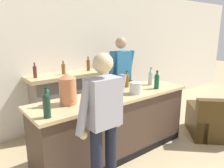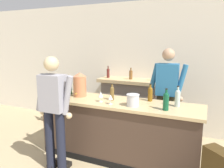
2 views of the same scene
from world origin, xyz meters
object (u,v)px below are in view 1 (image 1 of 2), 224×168
at_px(wine_bottle_riesling_slim, 151,77).
at_px(wine_bottle_chardonnay_pale, 106,88).
at_px(copper_dispenser, 68,89).
at_px(wine_bottle_port_short, 47,97).
at_px(armchair_black, 214,123).
at_px(wine_glass_back_row, 120,91).
at_px(wine_bottle_rose_blush, 47,104).
at_px(wine_bottle_merlot_tall, 157,81).
at_px(wine_bottle_burgundy_dark, 127,80).
at_px(wine_glass_by_dispenser, 107,92).
at_px(person_bartender, 121,80).
at_px(ice_bucket_steel, 136,88).
at_px(person_customer, 103,124).
at_px(fireplace_stone, 66,102).

xyz_separation_m(wine_bottle_riesling_slim, wine_bottle_chardonnay_pale, (-1.02, -0.05, -0.02)).
bearing_deg(copper_dispenser, wine_bottle_port_short, 165.09).
bearing_deg(wine_bottle_chardonnay_pale, copper_dispenser, 179.08).
xyz_separation_m(wine_bottle_riesling_slim, wine_bottle_port_short, (-1.89, 0.03, -0.01)).
bearing_deg(armchair_black, wine_glass_back_row, 164.97).
height_order(wine_bottle_port_short, wine_bottle_rose_blush, wine_bottle_rose_blush).
height_order(copper_dispenser, wine_bottle_rose_blush, copper_dispenser).
height_order(wine_bottle_merlot_tall, wine_bottle_burgundy_dark, wine_bottle_merlot_tall).
bearing_deg(wine_bottle_riesling_slim, wine_bottle_rose_blush, -171.31).
xyz_separation_m(armchair_black, wine_bottle_riesling_slim, (-0.92, 0.78, 0.85)).
bearing_deg(wine_glass_by_dispenser, wine_bottle_chardonnay_pale, 55.11).
height_order(person_bartender, ice_bucket_steel, person_bartender).
distance_m(wine_bottle_riesling_slim, wine_glass_by_dispenser, 1.16).
height_order(person_customer, wine_bottle_rose_blush, person_customer).
bearing_deg(wine_bottle_merlot_tall, fireplace_stone, 124.87).
bearing_deg(fireplace_stone, wine_bottle_merlot_tall, -55.13).
distance_m(person_customer, wine_glass_back_row, 0.84).
bearing_deg(wine_bottle_riesling_slim, wine_bottle_merlot_tall, -116.35).
xyz_separation_m(person_customer, wine_bottle_burgundy_dark, (1.17, 0.93, 0.16)).
distance_m(fireplace_stone, copper_dispenser, 1.44).
height_order(wine_glass_back_row, wine_glass_by_dispenser, wine_glass_by_dispenser).
distance_m(armchair_black, person_customer, 2.62).
bearing_deg(wine_bottle_merlot_tall, person_customer, -160.07).
height_order(wine_bottle_chardonnay_pale, wine_glass_back_row, wine_bottle_chardonnay_pale).
bearing_deg(wine_bottle_burgundy_dark, wine_bottle_chardonnay_pale, -161.72).
bearing_deg(wine_glass_back_row, wine_bottle_riesling_slim, 16.60).
bearing_deg(ice_bucket_steel, wine_bottle_chardonnay_pale, 155.54).
bearing_deg(person_bartender, person_customer, -136.09).
bearing_deg(armchair_black, copper_dispenser, 163.82).
xyz_separation_m(person_customer, person_bartender, (1.36, 1.31, 0.06)).
relative_size(person_bartender, wine_glass_by_dispenser, 11.14).
bearing_deg(wine_bottle_rose_blush, wine_bottle_chardonnay_pale, 14.51).
distance_m(wine_bottle_port_short, wine_bottle_rose_blush, 0.37).
xyz_separation_m(person_bartender, wine_bottle_chardonnay_pale, (-0.77, -0.57, 0.10)).
xyz_separation_m(ice_bucket_steel, wine_glass_back_row, (-0.34, -0.04, 0.01)).
distance_m(person_customer, person_bartender, 1.89).
bearing_deg(person_customer, wine_bottle_burgundy_dark, 38.46).
xyz_separation_m(wine_bottle_rose_blush, wine_glass_back_row, (1.09, 0.03, -0.05)).
bearing_deg(wine_bottle_riesling_slim, wine_bottle_chardonnay_pale, -177.28).
distance_m(armchair_black, wine_glass_by_dispenser, 2.29).
relative_size(copper_dispenser, wine_bottle_port_short, 1.45).
relative_size(fireplace_stone, person_bartender, 0.78).
bearing_deg(wine_bottle_port_short, wine_bottle_merlot_tall, -8.88).
bearing_deg(ice_bucket_steel, wine_bottle_riesling_slim, 21.72).
xyz_separation_m(person_bartender, wine_bottle_riesling_slim, (0.25, -0.52, 0.11)).
distance_m(wine_bottle_chardonnay_pale, wine_bottle_port_short, 0.88).
distance_m(fireplace_stone, armchair_black, 2.82).
relative_size(ice_bucket_steel, wine_bottle_merlot_tall, 0.63).
bearing_deg(ice_bucket_steel, wine_glass_back_row, -173.08).
xyz_separation_m(armchair_black, wine_bottle_rose_blush, (-2.95, 0.47, 0.87)).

